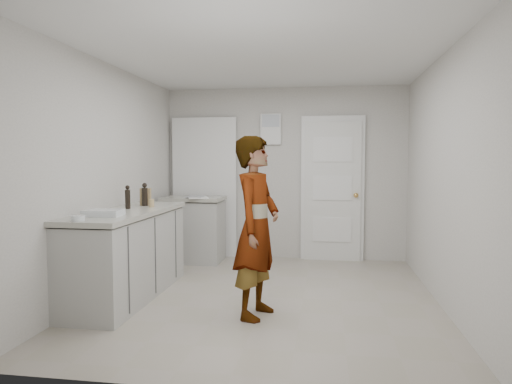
% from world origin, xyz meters
% --- Properties ---
extents(ground, '(4.00, 4.00, 0.00)m').
position_xyz_m(ground, '(0.00, 0.00, 0.00)').
color(ground, '#9F9685').
rests_on(ground, ground).
extents(room_shell, '(4.00, 4.00, 4.00)m').
position_xyz_m(room_shell, '(-0.17, 1.95, 1.02)').
color(room_shell, '#B5B1AB').
rests_on(room_shell, ground).
extents(main_counter, '(0.64, 1.96, 0.93)m').
position_xyz_m(main_counter, '(-1.45, -0.20, 0.43)').
color(main_counter, '#AFAFAA').
rests_on(main_counter, ground).
extents(side_counter, '(0.84, 0.61, 0.93)m').
position_xyz_m(side_counter, '(-1.25, 1.55, 0.43)').
color(side_counter, '#AFAFAA').
rests_on(side_counter, ground).
extents(person, '(0.53, 0.68, 1.67)m').
position_xyz_m(person, '(-0.01, -0.58, 0.83)').
color(person, silver).
rests_on(person, ground).
extents(cake_mix_box, '(0.13, 0.07, 0.20)m').
position_xyz_m(cake_mix_box, '(-1.45, 0.30, 1.02)').
color(cake_mix_box, '#9D7D4E').
rests_on(cake_mix_box, main_counter).
extents(spice_jar, '(0.06, 0.06, 0.09)m').
position_xyz_m(spice_jar, '(-1.30, 0.11, 0.97)').
color(spice_jar, tan).
rests_on(spice_jar, main_counter).
extents(oil_cruet_a, '(0.07, 0.07, 0.26)m').
position_xyz_m(oil_cruet_a, '(-1.43, 0.24, 1.05)').
color(oil_cruet_a, black).
rests_on(oil_cruet_a, main_counter).
extents(oil_cruet_b, '(0.06, 0.06, 0.25)m').
position_xyz_m(oil_cruet_b, '(-1.49, -0.09, 1.05)').
color(oil_cruet_b, black).
rests_on(oil_cruet_b, main_counter).
extents(baking_dish, '(0.35, 0.26, 0.06)m').
position_xyz_m(baking_dish, '(-1.44, -0.72, 0.95)').
color(baking_dish, silver).
rests_on(baking_dish, main_counter).
extents(egg_bowl, '(0.12, 0.12, 0.05)m').
position_xyz_m(egg_bowl, '(-1.49, -1.08, 0.95)').
color(egg_bowl, silver).
rests_on(egg_bowl, main_counter).
extents(papers, '(0.37, 0.41, 0.01)m').
position_xyz_m(papers, '(-1.14, 1.39, 0.93)').
color(papers, white).
rests_on(papers, side_counter).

